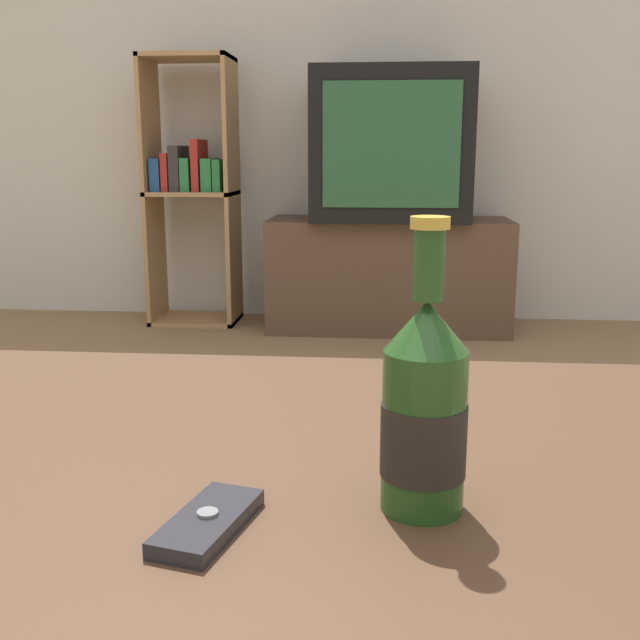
# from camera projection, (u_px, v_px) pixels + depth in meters

# --- Properties ---
(back_wall) EXTENTS (8.00, 0.05, 2.60)m
(back_wall) POSITION_uv_depth(u_px,v_px,m) (355.00, 45.00, 3.52)
(back_wall) COLOR beige
(back_wall) RESTS_ON ground_plane
(coffee_table) EXTENTS (1.07, 0.80, 0.50)m
(coffee_table) POSITION_uv_depth(u_px,v_px,m) (231.00, 525.00, 0.77)
(coffee_table) COLOR #422B1C
(coffee_table) RESTS_ON ground_plane
(tv_stand) EXTENTS (1.10, 0.42, 0.51)m
(tv_stand) POSITION_uv_depth(u_px,v_px,m) (388.00, 274.00, 3.46)
(tv_stand) COLOR #4C3828
(tv_stand) RESTS_ON ground_plane
(television) EXTENTS (0.69, 0.56, 0.65)m
(television) POSITION_uv_depth(u_px,v_px,m) (391.00, 146.00, 3.33)
(television) COLOR black
(television) RESTS_ON tv_stand
(bookshelf) EXTENTS (0.41, 0.30, 1.24)m
(bookshelf) POSITION_uv_depth(u_px,v_px,m) (191.00, 186.00, 3.52)
(bookshelf) COLOR #99754C
(bookshelf) RESTS_ON ground_plane
(beer_bottle) EXTENTS (0.07, 0.07, 0.25)m
(beer_bottle) POSITION_uv_depth(u_px,v_px,m) (424.00, 410.00, 0.64)
(beer_bottle) COLOR #1E4219
(beer_bottle) RESTS_ON coffee_table
(cell_phone) EXTENTS (0.08, 0.13, 0.02)m
(cell_phone) POSITION_uv_depth(u_px,v_px,m) (208.00, 522.00, 0.62)
(cell_phone) COLOR #232328
(cell_phone) RESTS_ON coffee_table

